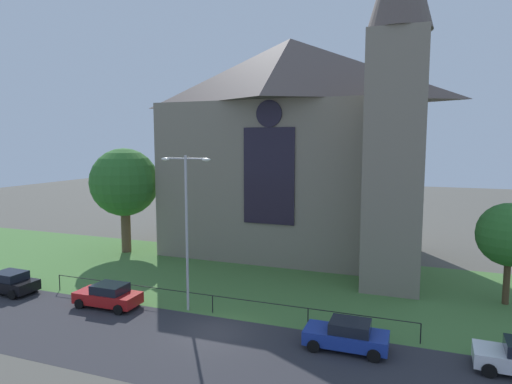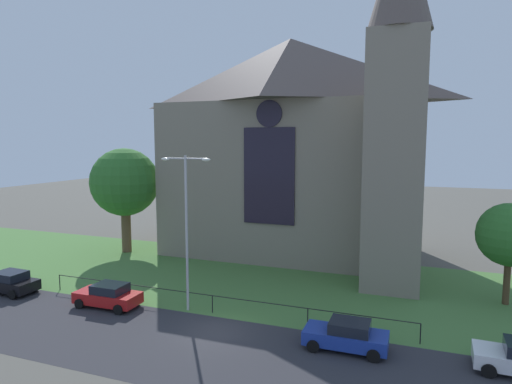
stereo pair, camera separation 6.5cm
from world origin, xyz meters
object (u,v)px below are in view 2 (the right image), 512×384
at_px(streetlamp_near, 186,215).
at_px(parked_car_blue, 347,335).
at_px(parked_car_black, 9,282).
at_px(parked_car_red, 108,295).
at_px(tree_left_far, 125,183).
at_px(tree_right_far, 510,235).
at_px(church_building, 296,145).

relative_size(streetlamp_near, parked_car_blue, 2.31).
relative_size(streetlamp_near, parked_car_black, 2.29).
distance_m(parked_car_red, parked_car_blue, 15.25).
distance_m(tree_left_far, tree_right_far, 31.97).
bearing_deg(parked_car_blue, tree_right_far, -131.28).
bearing_deg(parked_car_black, streetlamp_near, -171.97).
bearing_deg(parked_car_red, parked_car_black, 0.80).
height_order(parked_car_red, parked_car_blue, same).
xyz_separation_m(church_building, tree_right_far, (16.48, -8.14, -5.68)).
distance_m(parked_car_black, parked_car_red, 8.31).
bearing_deg(tree_right_far, tree_left_far, 174.76).
relative_size(tree_left_far, parked_car_red, 2.35).
distance_m(parked_car_black, parked_car_blue, 23.55).
distance_m(tree_right_far, parked_car_black, 33.90).
bearing_deg(tree_left_far, church_building, 18.89).
distance_m(streetlamp_near, parked_car_blue, 11.64).
bearing_deg(streetlamp_near, parked_car_blue, -10.41).
xyz_separation_m(tree_right_far, parked_car_black, (-32.26, -9.69, -3.85)).
relative_size(parked_car_red, parked_car_blue, 1.00).
relative_size(parked_car_black, parked_car_blue, 1.01).
height_order(church_building, streetlamp_near, church_building).
xyz_separation_m(streetlamp_near, parked_car_blue, (10.20, -1.87, -5.30)).
height_order(tree_left_far, parked_car_blue, tree_left_far).
bearing_deg(church_building, tree_right_far, -26.29).
bearing_deg(streetlamp_near, parked_car_black, -173.41).
bearing_deg(parked_car_red, church_building, -113.80).
bearing_deg(parked_car_red, tree_left_far, -58.54).
bearing_deg(tree_left_far, tree_right_far, -5.24).
bearing_deg(tree_left_far, parked_car_red, -57.74).
xyz_separation_m(church_building, parked_car_black, (-15.78, -17.83, -9.53)).
distance_m(church_building, tree_right_far, 19.24).
bearing_deg(parked_car_black, parked_car_red, -176.95).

